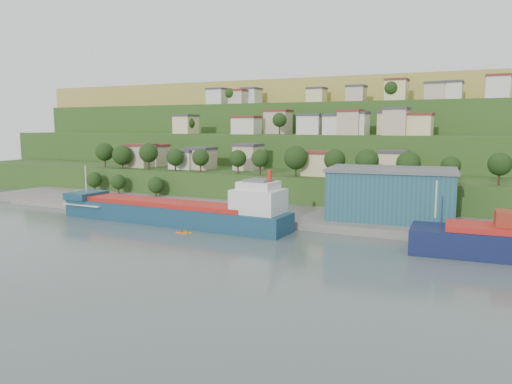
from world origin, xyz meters
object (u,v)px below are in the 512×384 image
Objects in this scene: cargo_ship_near at (178,214)px; kayak_orange at (182,232)px; caravan at (85,196)px; warehouse at (391,193)px.

cargo_ship_near is 20.91× the size of kayak_orange.
caravan is at bearing 164.23° from cargo_ship_near.
warehouse reaches higher than kayak_orange.
cargo_ship_near reaches higher than kayak_orange.
cargo_ship_near is at bearing -38.76° from caravan.
cargo_ship_near is 10.44× the size of caravan.
caravan reaches higher than kayak_orange.
caravan is 59.36m from kayak_orange.
kayak_orange is (-42.65, -30.26, -8.20)m from warehouse.
kayak_orange is (7.38, -9.03, -2.47)m from cargo_ship_near.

